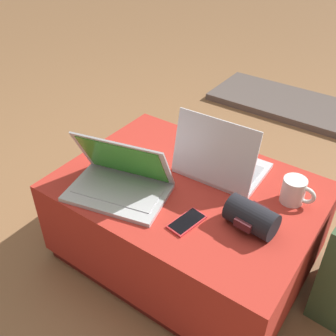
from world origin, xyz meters
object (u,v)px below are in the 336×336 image
object	(u,v)px
laptop_far	(220,162)
cell_phone	(187,222)
wrist_brace	(251,217)
coffee_mug	(294,191)
laptop_near	(120,181)

from	to	relation	value
laptop_far	cell_phone	bearing A→B (deg)	97.12
cell_phone	wrist_brace	world-z (taller)	wrist_brace
cell_phone	coffee_mug	size ratio (longest dim) A/B	1.17
laptop_near	coffee_mug	xyz separation A→B (m)	(0.54, 0.31, 0.00)
laptop_far	wrist_brace	world-z (taller)	laptop_far
cell_phone	laptop_far	bearing A→B (deg)	108.56
laptop_near	cell_phone	world-z (taller)	laptop_near
wrist_brace	coffee_mug	size ratio (longest dim) A/B	1.45
laptop_near	laptop_far	xyz separation A→B (m)	(0.24, 0.31, 0.01)
laptop_near	coffee_mug	bearing A→B (deg)	16.56
laptop_near	cell_phone	size ratio (longest dim) A/B	2.81
laptop_near	cell_phone	bearing A→B (deg)	-13.12
coffee_mug	laptop_far	bearing A→B (deg)	-178.92
laptop_near	wrist_brace	distance (m)	0.48
wrist_brace	laptop_far	bearing A→B (deg)	138.81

